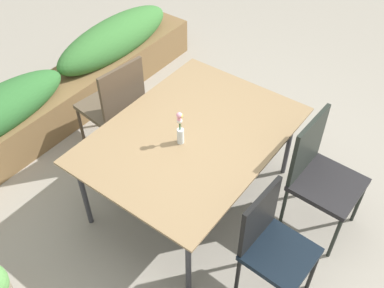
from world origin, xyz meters
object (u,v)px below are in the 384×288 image
at_px(chair_far_side, 115,103).
at_px(chair_near_right, 320,172).
at_px(flower_vase, 180,129).
at_px(chair_near_left, 272,243).
at_px(planter_box, 64,87).
at_px(dining_table, 192,137).

xyz_separation_m(chair_far_side, chair_near_right, (0.29, -1.75, 0.02)).
height_order(chair_near_right, flower_vase, flower_vase).
distance_m(chair_far_side, flower_vase, 0.94).
bearing_deg(chair_far_side, chair_near_left, -97.07).
height_order(flower_vase, planter_box, flower_vase).
bearing_deg(chair_near_left, chair_near_right, -175.92).
bearing_deg(chair_near_right, chair_near_left, 3.20).
bearing_deg(chair_far_side, dining_table, -88.28).
bearing_deg(flower_vase, dining_table, -5.47).
distance_m(chair_near_right, planter_box, 2.54).
bearing_deg(flower_vase, chair_far_side, 77.05).
distance_m(dining_table, planter_box, 1.68).
distance_m(chair_far_side, planter_box, 0.79).
height_order(chair_far_side, planter_box, chair_far_side).
xyz_separation_m(flower_vase, planter_box, (0.25, 1.63, -0.50)).
distance_m(dining_table, chair_near_right, 0.96).
bearing_deg(chair_near_right, chair_far_side, -78.57).
xyz_separation_m(chair_far_side, flower_vase, (-0.20, -0.86, 0.31)).
bearing_deg(dining_table, planter_box, 85.65).
height_order(chair_near_right, planter_box, chair_near_right).
distance_m(chair_near_left, chair_near_right, 0.72).
distance_m(chair_far_side, chair_near_right, 1.78).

